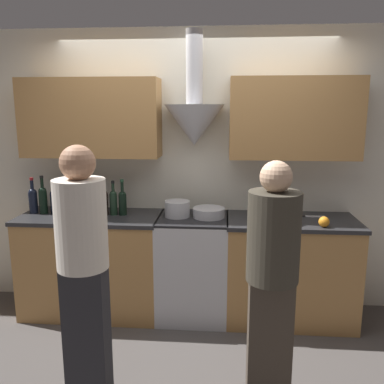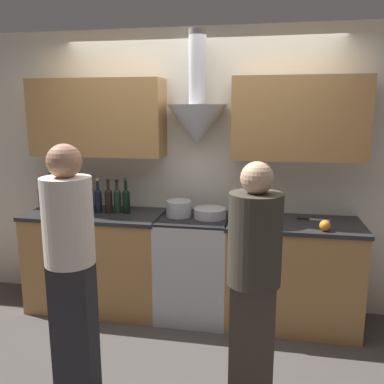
{
  "view_description": "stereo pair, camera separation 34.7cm",
  "coord_description": "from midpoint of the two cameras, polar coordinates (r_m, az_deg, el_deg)",
  "views": [
    {
      "loc": [
        0.28,
        -3.16,
        1.88
      ],
      "look_at": [
        0.0,
        0.23,
        1.18
      ],
      "focal_mm": 38.0,
      "sensor_mm": 36.0,
      "label": 1
    },
    {
      "loc": [
        0.62,
        -3.11,
        1.88
      ],
      "look_at": [
        0.0,
        0.23,
        1.18
      ],
      "focal_mm": 38.0,
      "sensor_mm": 36.0,
      "label": 2
    }
  ],
  "objects": [
    {
      "name": "wine_bottle_8",
      "position": [
        3.78,
        -13.57,
        -1.28
      ],
      "size": [
        0.07,
        0.07,
        0.31
      ],
      "color": "black",
      "rests_on": "counter_left"
    },
    {
      "name": "person_foreground_left",
      "position": [
        2.68,
        -18.69,
        -9.69
      ],
      "size": [
        0.32,
        0.32,
        1.68
      ],
      "color": "#28282D",
      "rests_on": "ground_plane"
    },
    {
      "name": "wine_bottle_7",
      "position": [
        3.79,
        -14.79,
        -1.28
      ],
      "size": [
        0.07,
        0.07,
        0.31
      ],
      "color": "black",
      "rests_on": "counter_left"
    },
    {
      "name": "wine_bottle_2",
      "position": [
        3.98,
        -21.19,
        -1.11
      ],
      "size": [
        0.07,
        0.07,
        0.31
      ],
      "color": "black",
      "rests_on": "counter_left"
    },
    {
      "name": "wine_bottle_1",
      "position": [
        4.03,
        -22.54,
        -0.87
      ],
      "size": [
        0.08,
        0.08,
        0.35
      ],
      "color": "black",
      "rests_on": "counter_left"
    },
    {
      "name": "stock_pot",
      "position": [
        3.64,
        -4.8,
        -2.39
      ],
      "size": [
        0.23,
        0.23,
        0.14
      ],
      "color": "silver",
      "rests_on": "stove_range"
    },
    {
      "name": "chefs_knife",
      "position": [
        3.74,
        13.63,
        -3.36
      ],
      "size": [
        0.28,
        0.05,
        0.01
      ],
      "rotation": [
        0.0,
        0.0,
        -0.07
      ],
      "color": "silver",
      "rests_on": "counter_right"
    },
    {
      "name": "counter_right",
      "position": [
        3.77,
        10.96,
        -10.67
      ],
      "size": [
        1.14,
        0.62,
        0.93
      ],
      "color": "#B27F47",
      "rests_on": "ground_plane"
    },
    {
      "name": "ground_plane",
      "position": [
        3.68,
        -3.16,
        -19.16
      ],
      "size": [
        12.0,
        12.0,
        0.0
      ],
      "primitive_type": "plane",
      "color": "#4C4744"
    },
    {
      "name": "wine_bottle_0",
      "position": [
        4.08,
        -23.73,
        -0.94
      ],
      "size": [
        0.08,
        0.08,
        0.33
      ],
      "color": "black",
      "rests_on": "counter_left"
    },
    {
      "name": "wine_bottle_6",
      "position": [
        3.82,
        -16.24,
        -1.28
      ],
      "size": [
        0.07,
        0.07,
        0.32
      ],
      "color": "black",
      "rests_on": "counter_left"
    },
    {
      "name": "wine_bottle_4",
      "position": [
        3.91,
        -18.85,
        -0.93
      ],
      "size": [
        0.07,
        0.07,
        0.36
      ],
      "color": "black",
      "rests_on": "counter_left"
    },
    {
      "name": "wine_bottle_5",
      "position": [
        3.87,
        -17.44,
        -0.98
      ],
      "size": [
        0.07,
        0.07,
        0.35
      ],
      "color": "black",
      "rests_on": "counter_left"
    },
    {
      "name": "person_foreground_right",
      "position": [
        2.5,
        7.21,
        -11.98
      ],
      "size": [
        0.31,
        0.31,
        1.6
      ],
      "color": "#473D33",
      "rests_on": "ground_plane"
    },
    {
      "name": "orange_fruit",
      "position": [
        3.43,
        15.33,
        -4.09
      ],
      "size": [
        0.09,
        0.09,
        0.09
      ],
      "color": "orange",
      "rests_on": "counter_right"
    },
    {
      "name": "mixing_bowl",
      "position": [
        3.61,
        -0.38,
        -2.94
      ],
      "size": [
        0.28,
        0.28,
        0.09
      ],
      "color": "silver",
      "rests_on": "stove_range"
    },
    {
      "name": "counter_left",
      "position": [
        3.99,
        -16.23,
        -9.64
      ],
      "size": [
        1.27,
        0.62,
        0.93
      ],
      "color": "#B27F47",
      "rests_on": "ground_plane"
    },
    {
      "name": "stove_range",
      "position": [
        3.77,
        -2.55,
        -10.39
      ],
      "size": [
        0.63,
        0.6,
        0.93
      ],
      "color": "silver",
      "rests_on": "ground_plane"
    },
    {
      "name": "wine_bottle_9",
      "position": [
        3.76,
        -12.34,
        -1.3
      ],
      "size": [
        0.07,
        0.07,
        0.33
      ],
      "color": "black",
      "rests_on": "counter_left"
    },
    {
      "name": "wine_bottle_3",
      "position": [
        3.95,
        -20.01,
        -1.12
      ],
      "size": [
        0.07,
        0.07,
        0.32
      ],
      "color": "black",
      "rests_on": "counter_left"
    },
    {
      "name": "wall_back",
      "position": [
        3.79,
        -2.51,
        5.26
      ],
      "size": [
        8.4,
        0.53,
        2.6
      ],
      "color": "silver",
      "rests_on": "ground_plane"
    },
    {
      "name": "saucepan",
      "position": [
        3.51,
        7.15,
        -3.47
      ],
      "size": [
        0.2,
        0.2,
        0.08
      ],
      "color": "silver",
      "rests_on": "counter_right"
    }
  ]
}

